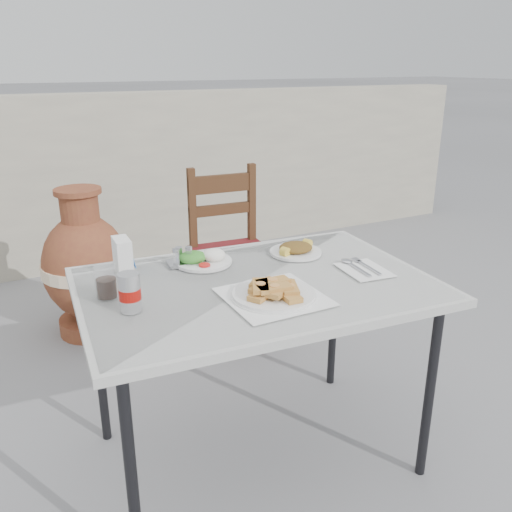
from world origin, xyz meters
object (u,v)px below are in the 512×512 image
cafe_table (257,295)px  salad_rice_plate (203,258)px  chair (232,251)px  pide_plate (274,289)px  terracotta_urn (86,268)px  soda_can (130,292)px  salad_chopped_plate (296,249)px  cola_glass (106,284)px  condiment_caddy (181,259)px  napkin_holder (123,256)px

cafe_table → salad_rice_plate: size_ratio=5.90×
salad_rice_plate → cafe_table: bearing=-68.4°
salad_rice_plate → chair: chair is taller
pide_plate → terracotta_urn: size_ratio=0.37×
soda_can → chair: 1.30m
terracotta_urn → salad_chopped_plate: bearing=-61.7°
salad_chopped_plate → chair: 0.83m
cafe_table → soda_can: (-0.43, -0.03, 0.11)m
cafe_table → cola_glass: (-0.47, 0.10, 0.09)m
soda_can → chair: chair is taller
salad_chopped_plate → chair: bearing=83.6°
terracotta_urn → condiment_caddy: bearing=-80.5°
pide_plate → napkin_holder: bearing=130.7°
pide_plate → terracotta_urn: 1.52m
salad_rice_plate → cola_glass: 0.40m
chair → terracotta_urn: chair is taller
cafe_table → salad_rice_plate: salad_rice_plate is taller
cafe_table → terracotta_urn: terracotta_urn is taller
salad_chopped_plate → terracotta_urn: bearing=118.3°
napkin_holder → condiment_caddy: (0.20, -0.02, -0.04)m
pide_plate → terracotta_urn: bearing=103.0°
pide_plate → condiment_caddy: condiment_caddy is taller
condiment_caddy → cola_glass: bearing=-151.8°
condiment_caddy → chair: (0.52, 0.70, -0.27)m
pide_plate → cola_glass: 0.52m
salad_chopped_plate → soda_can: (-0.69, -0.21, 0.04)m
soda_can → terracotta_urn: soda_can is taller
cafe_table → napkin_holder: bearing=142.9°
salad_rice_plate → condiment_caddy: size_ratio=2.00×
terracotta_urn → pide_plate: bearing=-77.0°
napkin_holder → cola_glass: bearing=-116.0°
cafe_table → chair: chair is taller
pide_plate → cola_glass: (-0.46, 0.24, 0.02)m
chair → salad_chopped_plate: bearing=-92.2°
chair → salad_rice_plate: bearing=-117.4°
cafe_table → pide_plate: 0.16m
cola_glass → cafe_table: bearing=-12.2°
condiment_caddy → terracotta_urn: size_ratio=0.13×
salad_rice_plate → salad_chopped_plate: (0.36, -0.06, -0.00)m
terracotta_urn → chair: bearing=-26.0°
cafe_table → soda_can: soda_can is taller
napkin_holder → terracotta_urn: bearing=90.9°
cola_glass → chair: size_ratio=0.11×
cafe_table → condiment_caddy: bearing=122.8°
napkin_holder → condiment_caddy: bearing=-2.7°
cafe_table → condiment_caddy: 0.32m
cola_glass → terracotta_urn: 1.27m
soda_can → napkin_holder: 0.32m
pide_plate → condiment_caddy: bearing=111.4°
cola_glass → terracotta_urn: size_ratio=0.12×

